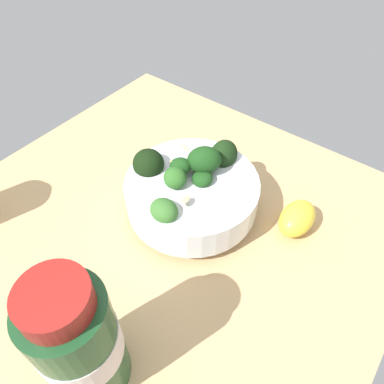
# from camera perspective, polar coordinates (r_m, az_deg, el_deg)

# --- Properties ---
(ground_plane) EXTENTS (0.60, 0.60, 0.05)m
(ground_plane) POSITION_cam_1_polar(r_m,az_deg,el_deg) (0.53, -4.66, -7.18)
(ground_plane) COLOR tan
(bowl_of_broccoli) EXTENTS (0.18, 0.18, 0.11)m
(bowl_of_broccoli) POSITION_cam_1_polar(r_m,az_deg,el_deg) (0.50, -0.25, 0.40)
(bowl_of_broccoli) COLOR white
(bowl_of_broccoli) RESTS_ON ground_plane
(lemon_wedge) EXTENTS (0.04, 0.07, 0.04)m
(lemon_wedge) POSITION_cam_1_polar(r_m,az_deg,el_deg) (0.52, 16.03, -3.93)
(lemon_wedge) COLOR yellow
(lemon_wedge) RESTS_ON ground_plane
(bottle_tall) EXTENTS (0.08, 0.08, 0.17)m
(bottle_tall) POSITION_cam_1_polar(r_m,az_deg,el_deg) (0.36, -17.21, -21.33)
(bottle_tall) COLOR #194723
(bottle_tall) RESTS_ON ground_plane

